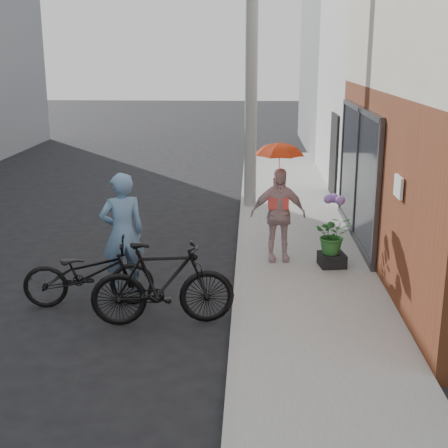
# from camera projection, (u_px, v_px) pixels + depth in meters

# --- Properties ---
(ground) EXTENTS (80.00, 80.00, 0.00)m
(ground) POSITION_uv_depth(u_px,v_px,m) (172.00, 310.00, 9.02)
(ground) COLOR black
(ground) RESTS_ON ground
(sidewalk) EXTENTS (2.20, 24.00, 0.12)m
(sidewalk) POSITION_uv_depth(u_px,v_px,m) (306.00, 263.00, 10.84)
(sidewalk) COLOR gray
(sidewalk) RESTS_ON ground
(curb) EXTENTS (0.12, 24.00, 0.12)m
(curb) POSITION_uv_depth(u_px,v_px,m) (240.00, 262.00, 10.89)
(curb) COLOR #9E9E99
(curb) RESTS_ON ground
(east_building_far) EXTENTS (8.00, 8.00, 7.00)m
(east_building_far) POSITION_uv_depth(u_px,v_px,m) (416.00, 55.00, 23.18)
(east_building_far) COLOR gray
(east_building_far) RESTS_ON ground
(utility_pole) EXTENTS (0.28, 0.28, 7.00)m
(utility_pole) POSITION_uv_depth(u_px,v_px,m) (251.00, 57.00, 13.82)
(utility_pole) COLOR #9E9E99
(utility_pole) RESTS_ON ground
(officer) EXTENTS (0.81, 0.68, 1.88)m
(officer) POSITION_uv_depth(u_px,v_px,m) (123.00, 233.00, 9.52)
(officer) COLOR #668DB5
(officer) RESTS_ON ground
(bike_left) EXTENTS (1.96, 0.92, 0.99)m
(bike_left) POSITION_uv_depth(u_px,v_px,m) (89.00, 273.00, 9.08)
(bike_left) COLOR black
(bike_left) RESTS_ON ground
(bike_right) EXTENTS (2.01, 0.82, 1.17)m
(bike_right) POSITION_uv_depth(u_px,v_px,m) (163.00, 284.00, 8.43)
(bike_right) COLOR black
(bike_right) RESTS_ON ground
(kimono_woman) EXTENTS (0.98, 0.49, 1.62)m
(kimono_woman) POSITION_uv_depth(u_px,v_px,m) (278.00, 215.00, 10.65)
(kimono_woman) COLOR beige
(kimono_woman) RESTS_ON sidewalk
(parasol) EXTENTS (0.80, 0.80, 0.70)m
(parasol) POSITION_uv_depth(u_px,v_px,m) (280.00, 147.00, 10.34)
(parasol) COLOR #EA4A1B
(parasol) RESTS_ON kimono_woman
(planter) EXTENTS (0.48, 0.48, 0.22)m
(planter) POSITION_uv_depth(u_px,v_px,m) (332.00, 260.00, 10.51)
(planter) COLOR black
(planter) RESTS_ON sidewalk
(potted_plant) EXTENTS (0.60, 0.52, 0.67)m
(potted_plant) POSITION_uv_depth(u_px,v_px,m) (333.00, 235.00, 10.39)
(potted_plant) COLOR #2B6C2B
(potted_plant) RESTS_ON planter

